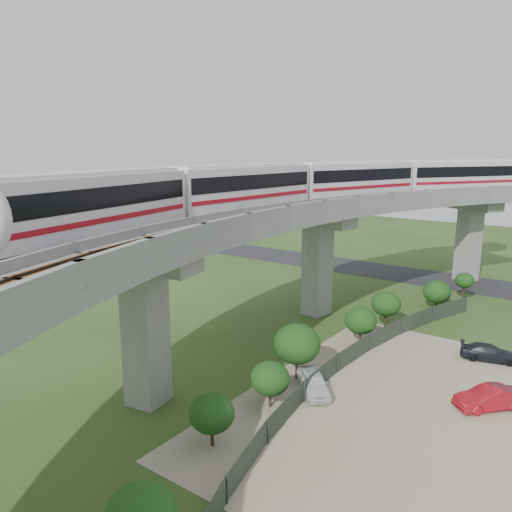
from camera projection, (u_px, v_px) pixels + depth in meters
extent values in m
plane|color=#2B471C|center=(241.00, 345.00, 39.54)|extent=(160.00, 160.00, 0.00)
cube|color=gray|center=(405.00, 409.00, 29.88)|extent=(18.00, 26.00, 0.04)
cube|color=#232326|center=(386.00, 272.00, 63.21)|extent=(60.00, 8.00, 0.03)
cube|color=#99968E|center=(468.00, 245.00, 58.49)|extent=(2.86, 2.93, 8.40)
cube|color=#99968E|center=(472.00, 204.00, 57.47)|extent=(7.21, 5.74, 1.20)
cube|color=#99968E|center=(317.00, 270.00, 46.35)|extent=(2.35, 2.51, 8.40)
cube|color=#99968E|center=(319.00, 219.00, 45.34)|extent=(7.31, 3.58, 1.20)
cube|color=#99968E|center=(146.00, 337.00, 29.91)|extent=(2.35, 2.51, 8.40)
cube|color=#99968E|center=(142.00, 259.00, 28.90)|extent=(7.31, 3.58, 1.20)
cube|color=gray|center=(433.00, 198.00, 54.80)|extent=(16.42, 20.91, 0.80)
cube|color=gray|center=(405.00, 187.00, 58.34)|extent=(8.66, 17.08, 1.00)
cube|color=gray|center=(466.00, 192.00, 50.89)|extent=(8.66, 17.08, 1.00)
cube|color=brown|center=(418.00, 192.00, 56.61)|extent=(10.68, 18.08, 0.12)
cube|color=black|center=(418.00, 191.00, 56.59)|extent=(9.69, 17.59, 0.12)
cube|color=brown|center=(449.00, 195.00, 52.80)|extent=(10.68, 18.08, 0.12)
cube|color=black|center=(449.00, 194.00, 52.78)|extent=(9.69, 17.59, 0.12)
cube|color=gray|center=(310.00, 209.00, 44.23)|extent=(11.77, 20.03, 0.80)
cube|color=gray|center=(274.00, 196.00, 47.01)|extent=(3.22, 18.71, 1.00)
cube|color=gray|center=(351.00, 203.00, 41.07)|extent=(3.22, 18.71, 1.00)
cube|color=brown|center=(291.00, 202.00, 45.65)|extent=(5.44, 19.05, 0.12)
cube|color=black|center=(291.00, 201.00, 45.63)|extent=(4.35, 18.88, 0.12)
cube|color=brown|center=(330.00, 206.00, 42.62)|extent=(5.44, 19.05, 0.12)
cube|color=black|center=(330.00, 205.00, 42.59)|extent=(4.35, 18.88, 0.12)
cube|color=gray|center=(156.00, 239.00, 29.83)|extent=(11.77, 20.03, 0.80)
cube|color=gray|center=(101.00, 219.00, 31.57)|extent=(3.22, 18.71, 1.00)
cube|color=gray|center=(217.00, 229.00, 27.70)|extent=(3.22, 18.71, 1.00)
cube|color=brown|center=(127.00, 229.00, 30.72)|extent=(5.44, 19.05, 0.12)
cube|color=black|center=(127.00, 227.00, 30.69)|extent=(4.35, 18.88, 0.12)
cube|color=brown|center=(186.00, 234.00, 28.74)|extent=(5.44, 19.05, 0.12)
cube|color=black|center=(186.00, 232.00, 28.71)|extent=(4.35, 18.88, 0.12)
cube|color=silver|center=(91.00, 204.00, 27.85)|extent=(5.60, 15.24, 3.20)
cube|color=silver|center=(89.00, 173.00, 27.49)|extent=(4.93, 14.40, 0.22)
cube|color=black|center=(91.00, 196.00, 27.75)|extent=(5.54, 14.66, 1.15)
cube|color=#A3101D|center=(92.00, 218.00, 28.01)|extent=(5.54, 14.66, 0.30)
cube|color=black|center=(93.00, 230.00, 28.16)|extent=(4.38, 12.87, 0.28)
cube|color=silver|center=(244.00, 187.00, 40.75)|extent=(3.48, 15.12, 3.20)
cube|color=silver|center=(244.00, 166.00, 40.39)|extent=(2.90, 14.34, 0.22)
cube|color=black|center=(244.00, 181.00, 40.65)|extent=(3.51, 14.52, 1.15)
cube|color=#A3101D|center=(244.00, 196.00, 40.91)|extent=(3.51, 14.52, 0.30)
cube|color=black|center=(244.00, 204.00, 41.06)|extent=(2.56, 12.83, 0.28)
cube|color=silver|center=(356.00, 179.00, 51.25)|extent=(7.05, 15.12, 3.20)
cube|color=silver|center=(357.00, 162.00, 50.89)|extent=(6.32, 14.25, 0.22)
cube|color=black|center=(356.00, 174.00, 51.15)|extent=(6.93, 14.57, 1.15)
cube|color=#A3101D|center=(356.00, 186.00, 51.40)|extent=(6.93, 14.57, 0.30)
cube|color=black|center=(355.00, 193.00, 51.55)|extent=(5.62, 12.74, 0.28)
cube|color=silver|center=(458.00, 175.00, 58.68)|extent=(10.19, 14.18, 3.20)
cube|color=silver|center=(460.00, 160.00, 58.33)|extent=(9.33, 13.26, 0.22)
cube|color=black|center=(459.00, 171.00, 58.59)|extent=(9.92, 13.70, 1.15)
cube|color=#A3101D|center=(458.00, 181.00, 58.84)|extent=(9.92, 13.70, 0.30)
cube|color=black|center=(457.00, 188.00, 58.99)|extent=(8.32, 11.84, 0.28)
cylinder|color=#2D382D|center=(466.00, 304.00, 47.54)|extent=(0.08, 0.08, 1.50)
cube|color=#2D382D|center=(450.00, 309.00, 46.22)|extent=(1.69, 4.77, 1.40)
cylinder|color=#2D382D|center=(434.00, 314.00, 44.80)|extent=(0.08, 0.08, 1.50)
cube|color=#2D382D|center=(418.00, 320.00, 43.29)|extent=(1.23, 4.91, 1.40)
cylinder|color=#2D382D|center=(402.00, 326.00, 41.69)|extent=(0.08, 0.08, 1.50)
cube|color=#2D382D|center=(386.00, 334.00, 40.00)|extent=(0.75, 4.99, 1.40)
cylinder|color=#2D382D|center=(370.00, 342.00, 38.24)|extent=(0.08, 0.08, 1.50)
cube|color=#2D382D|center=(354.00, 352.00, 36.39)|extent=(0.27, 5.04, 1.40)
cylinder|color=#2D382D|center=(338.00, 363.00, 34.48)|extent=(0.08, 0.08, 1.50)
cube|color=#2D382D|center=(321.00, 376.00, 32.49)|extent=(0.27, 5.04, 1.40)
cylinder|color=#2D382D|center=(304.00, 392.00, 30.45)|extent=(0.08, 0.08, 1.50)
cube|color=#2D382D|center=(287.00, 410.00, 28.34)|extent=(0.75, 4.99, 1.40)
cylinder|color=#2D382D|center=(268.00, 431.00, 26.18)|extent=(0.08, 0.08, 1.50)
cube|color=#2D382D|center=(248.00, 457.00, 23.97)|extent=(1.23, 4.91, 1.40)
cylinder|color=#2D382D|center=(227.00, 489.00, 21.71)|extent=(0.08, 0.08, 1.50)
cylinder|color=#382314|center=(463.00, 294.00, 50.71)|extent=(0.18, 0.18, 1.68)
ellipsoid|color=#133E15|center=(465.00, 280.00, 50.42)|extent=(1.86, 1.86, 1.58)
cylinder|color=#382314|center=(436.00, 304.00, 48.37)|extent=(0.18, 0.18, 0.96)
ellipsoid|color=#133E15|center=(437.00, 292.00, 48.10)|extent=(2.62, 2.62, 2.23)
cylinder|color=#382314|center=(385.00, 321.00, 42.78)|extent=(0.18, 0.18, 1.60)
ellipsoid|color=#133E15|center=(386.00, 304.00, 42.46)|extent=(2.50, 2.50, 2.12)
cylinder|color=#382314|center=(360.00, 337.00, 39.49)|extent=(0.18, 0.18, 1.30)
ellipsoid|color=#133E15|center=(361.00, 320.00, 39.19)|extent=(2.52, 2.52, 2.14)
cylinder|color=#382314|center=(297.00, 368.00, 33.60)|extent=(0.18, 0.18, 1.60)
ellipsoid|color=#133E15|center=(297.00, 344.00, 33.23)|extent=(3.16, 3.16, 2.68)
cylinder|color=#382314|center=(270.00, 398.00, 30.00)|extent=(0.18, 0.18, 1.14)
ellipsoid|color=#133E15|center=(270.00, 379.00, 29.73)|extent=(2.40, 2.40, 2.04)
cylinder|color=#382314|center=(212.00, 436.00, 26.04)|extent=(0.18, 0.18, 1.16)
ellipsoid|color=#133E15|center=(212.00, 413.00, 25.77)|extent=(2.40, 2.40, 2.04)
imported|color=silver|center=(313.00, 382.00, 31.73)|extent=(3.88, 3.98, 1.35)
imported|color=maroon|center=(489.00, 398.00, 29.73)|extent=(3.83, 4.01, 1.36)
imported|color=black|center=(490.00, 353.00, 36.58)|extent=(4.34, 2.66, 1.17)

